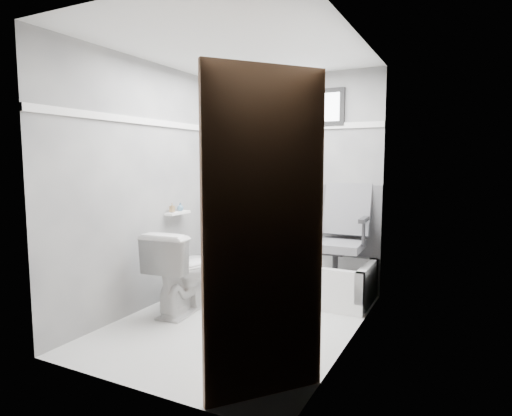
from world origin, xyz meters
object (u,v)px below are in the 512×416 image
Objects in this scene: soap_bottle_a at (172,207)px; soap_bottle_b at (180,207)px; toilet at (183,271)px; door at (284,249)px; bathtub at (300,277)px; office_chair at (336,237)px.

soap_bottle_b is at bearing 90.00° from soap_bottle_a.
toilet is 9.05× the size of soap_bottle_b.
bathtub is at bearing 108.75° from door.
office_chair is 1.37× the size of toilet.
toilet is (-0.85, -0.92, 0.18)m from bathtub.
door is (0.38, -2.24, 0.33)m from office_chair.
door is 2.57m from soap_bottle_b.
soap_bottle_a is (-1.54, -0.68, 0.30)m from office_chair.
toilet is 0.71m from soap_bottle_a.
door reaches higher than bathtub.
office_chair is at bearing -147.53° from toilet.
bathtub is 1.87× the size of toilet.
bathtub is 2.46m from door.
soap_bottle_a is 1.07× the size of soap_bottle_b.
office_chair is at bearing 23.76° from soap_bottle_a.
soap_bottle_a is 0.14m from soap_bottle_b.
soap_bottle_b reaches higher than bathtub.
bathtub is at bearing -177.49° from office_chair.
door is at bearing -71.25° from bathtub.
soap_bottle_a reaches higher than toilet.
soap_bottle_b is (0.00, 0.14, -0.01)m from soap_bottle_a.
door reaches higher than soap_bottle_a.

